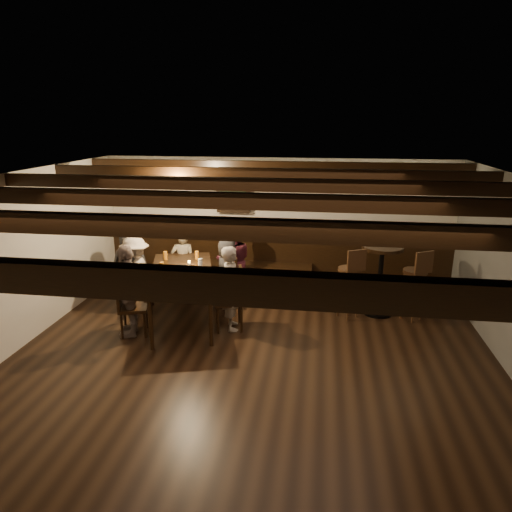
% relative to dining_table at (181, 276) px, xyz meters
% --- Properties ---
extents(room, '(7.00, 7.00, 7.00)m').
position_rel_dining_table_xyz_m(room, '(1.01, 0.60, 0.35)').
color(room, black).
rests_on(room, ground).
extents(dining_table, '(1.48, 2.28, 0.79)m').
position_rel_dining_table_xyz_m(dining_table, '(0.00, 0.00, 0.00)').
color(dining_table, black).
rests_on(dining_table, floor).
extents(chair_left_near, '(0.50, 0.50, 0.89)m').
position_rel_dining_table_xyz_m(chair_left_near, '(-0.81, 0.24, -0.45)').
color(chair_left_near, black).
rests_on(chair_left_near, floor).
extents(chair_left_far, '(0.50, 0.50, 0.88)m').
position_rel_dining_table_xyz_m(chair_left_far, '(-0.57, -0.63, -0.45)').
color(chair_left_far, black).
rests_on(chair_left_far, floor).
extents(chair_right_near, '(0.50, 0.50, 0.89)m').
position_rel_dining_table_xyz_m(chair_right_near, '(0.57, 0.63, -0.45)').
color(chair_right_near, black).
rests_on(chair_right_near, floor).
extents(chair_right_far, '(0.53, 0.53, 0.95)m').
position_rel_dining_table_xyz_m(chair_right_far, '(0.82, -0.24, -0.43)').
color(chair_right_far, black).
rests_on(chair_right_far, floor).
extents(person_bench_left, '(0.72, 0.57, 1.29)m').
position_rel_dining_table_xyz_m(person_bench_left, '(-1.11, 0.62, -0.07)').
color(person_bench_left, '#27272A').
rests_on(person_bench_left, floor).
extents(person_bench_centre, '(0.50, 0.39, 1.20)m').
position_rel_dining_table_xyz_m(person_bench_centre, '(-0.29, 1.01, -0.12)').
color(person_bench_centre, gray).
rests_on(person_bench_centre, floor).
extents(person_bench_right, '(0.75, 0.65, 1.31)m').
position_rel_dining_table_xyz_m(person_bench_right, '(0.62, 1.11, -0.07)').
color(person_bench_right, '#571E2D').
rests_on(person_bench_right, floor).
extents(person_left_near, '(0.68, 0.92, 1.27)m').
position_rel_dining_table_xyz_m(person_left_near, '(-0.84, 0.23, -0.09)').
color(person_left_near, '#BAAC9D').
rests_on(person_left_near, floor).
extents(person_left_far, '(0.54, 0.87, 1.37)m').
position_rel_dining_table_xyz_m(person_left_far, '(-0.60, -0.64, -0.04)').
color(person_left_far, slate).
rests_on(person_left_far, floor).
extents(person_right_near, '(0.52, 0.66, 1.18)m').
position_rel_dining_table_xyz_m(person_right_near, '(0.60, 0.64, -0.13)').
color(person_right_near, '#272729').
rests_on(person_right_near, floor).
extents(person_right_far, '(0.43, 0.54, 1.30)m').
position_rel_dining_table_xyz_m(person_right_far, '(0.84, -0.23, -0.07)').
color(person_right_far, gray).
rests_on(person_right_far, floor).
extents(pint_a, '(0.07, 0.07, 0.14)m').
position_rel_dining_table_xyz_m(pint_a, '(-0.46, 0.60, 0.13)').
color(pint_a, '#BF7219').
rests_on(pint_a, dining_table).
extents(pint_b, '(0.07, 0.07, 0.14)m').
position_rel_dining_table_xyz_m(pint_b, '(0.06, 0.69, 0.13)').
color(pint_b, '#BF7219').
rests_on(pint_b, dining_table).
extents(pint_c, '(0.07, 0.07, 0.14)m').
position_rel_dining_table_xyz_m(pint_c, '(-0.32, 0.01, 0.13)').
color(pint_c, '#BF7219').
rests_on(pint_c, dining_table).
extents(pint_d, '(0.07, 0.07, 0.14)m').
position_rel_dining_table_xyz_m(pint_d, '(0.23, 0.27, 0.13)').
color(pint_d, silver).
rests_on(pint_d, dining_table).
extents(pint_e, '(0.07, 0.07, 0.14)m').
position_rel_dining_table_xyz_m(pint_e, '(-0.09, -0.49, 0.13)').
color(pint_e, '#BF7219').
rests_on(pint_e, dining_table).
extents(pint_f, '(0.07, 0.07, 0.14)m').
position_rel_dining_table_xyz_m(pint_f, '(0.34, -0.47, 0.13)').
color(pint_f, silver).
rests_on(pint_f, dining_table).
extents(pint_g, '(0.07, 0.07, 0.14)m').
position_rel_dining_table_xyz_m(pint_g, '(0.27, -0.76, 0.13)').
color(pint_g, '#BF7219').
rests_on(pint_g, dining_table).
extents(plate_near, '(0.24, 0.24, 0.01)m').
position_rel_dining_table_xyz_m(plate_near, '(0.05, -0.71, 0.07)').
color(plate_near, white).
rests_on(plate_near, dining_table).
extents(plate_far, '(0.24, 0.24, 0.01)m').
position_rel_dining_table_xyz_m(plate_far, '(0.26, -0.24, 0.07)').
color(plate_far, white).
rests_on(plate_far, dining_table).
extents(condiment_caddy, '(0.15, 0.10, 0.12)m').
position_rel_dining_table_xyz_m(condiment_caddy, '(0.01, -0.05, 0.12)').
color(condiment_caddy, black).
rests_on(condiment_caddy, dining_table).
extents(candle, '(0.05, 0.05, 0.05)m').
position_rel_dining_table_xyz_m(candle, '(0.03, 0.32, 0.09)').
color(candle, beige).
rests_on(candle, dining_table).
extents(high_top_table, '(0.65, 0.65, 1.15)m').
position_rel_dining_table_xyz_m(high_top_table, '(3.10, 0.65, 0.03)').
color(high_top_table, black).
rests_on(high_top_table, floor).
extents(bar_stool_left, '(0.42, 0.43, 1.17)m').
position_rel_dining_table_xyz_m(bar_stool_left, '(2.61, 0.45, -0.29)').
color(bar_stool_left, '#382311').
rests_on(bar_stool_left, floor).
extents(bar_stool_right, '(0.42, 0.43, 1.17)m').
position_rel_dining_table_xyz_m(bar_stool_right, '(3.61, 0.50, -0.29)').
color(bar_stool_right, '#382311').
rests_on(bar_stool_right, floor).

